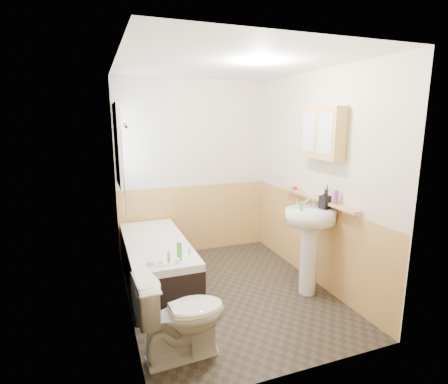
{
  "coord_description": "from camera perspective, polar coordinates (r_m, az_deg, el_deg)",
  "views": [
    {
      "loc": [
        -1.34,
        -3.45,
        1.96
      ],
      "look_at": [
        0.0,
        0.15,
        1.15
      ],
      "focal_mm": 28.0,
      "sensor_mm": 36.0,
      "label": 1
    }
  ],
  "objects": [
    {
      "name": "floor",
      "position": [
        4.19,
        0.74,
        -15.99
      ],
      "size": [
        2.8,
        2.8,
        0.0
      ],
      "primitive_type": "plane",
      "color": "black",
      "rests_on": "ground"
    },
    {
      "name": "ceiling",
      "position": [
        3.74,
        0.85,
        20.2
      ],
      "size": [
        2.8,
        2.8,
        0.0
      ],
      "primitive_type": "plane",
      "rotation": [
        3.14,
        0.0,
        0.0
      ],
      "color": "white",
      "rests_on": "ground"
    },
    {
      "name": "wall_back",
      "position": [
        5.09,
        -4.95,
        3.85
      ],
      "size": [
        2.2,
        0.02,
        2.5
      ],
      "primitive_type": "cube",
      "color": "beige",
      "rests_on": "ground"
    },
    {
      "name": "wall_front",
      "position": [
        2.54,
        12.38,
        -4.61
      ],
      "size": [
        2.2,
        0.02,
        2.5
      ],
      "primitive_type": "cube",
      "color": "beige",
      "rests_on": "ground"
    },
    {
      "name": "wall_left",
      "position": [
        3.53,
        -16.25,
        -0.18
      ],
      "size": [
        0.02,
        2.8,
        2.5
      ],
      "primitive_type": "cube",
      "color": "beige",
      "rests_on": "ground"
    },
    {
      "name": "wall_right",
      "position": [
        4.29,
        14.76,
        1.99
      ],
      "size": [
        0.02,
        2.8,
        2.5
      ],
      "primitive_type": "cube",
      "color": "beige",
      "rests_on": "ground"
    },
    {
      "name": "wainscot_right",
      "position": [
        4.47,
        14.02,
        -7.55
      ],
      "size": [
        0.01,
        2.8,
        1.0
      ],
      "primitive_type": "cube",
      "color": "#DEA85B",
      "rests_on": "wall_right"
    },
    {
      "name": "wainscot_front",
      "position": [
        2.86,
        11.42,
        -19.05
      ],
      "size": [
        2.2,
        0.01,
        1.0
      ],
      "primitive_type": "cube",
      "color": "#DEA85B",
      "rests_on": "wall_front"
    },
    {
      "name": "wainscot_back",
      "position": [
        5.23,
        -4.74,
        -4.35
      ],
      "size": [
        2.2,
        0.01,
        1.0
      ],
      "primitive_type": "cube",
      "color": "#DEA85B",
      "rests_on": "wall_back"
    },
    {
      "name": "tile_cladding_left",
      "position": [
        3.53,
        -15.89,
        -0.15
      ],
      "size": [
        0.01,
        2.8,
        2.5
      ],
      "primitive_type": "cube",
      "color": "white",
      "rests_on": "wall_left"
    },
    {
      "name": "tile_return_back",
      "position": [
        4.88,
        -13.32,
        9.13
      ],
      "size": [
        0.75,
        0.01,
        1.5
      ],
      "primitive_type": "cube",
      "color": "white",
      "rests_on": "wall_back"
    },
    {
      "name": "window",
      "position": [
        4.42,
        -16.9,
        7.38
      ],
      "size": [
        0.03,
        0.79,
        0.99
      ],
      "color": "white",
      "rests_on": "wall_left"
    },
    {
      "name": "bathtub",
      "position": [
        4.34,
        -10.92,
        -11.05
      ],
      "size": [
        0.7,
        1.71,
        0.69
      ],
      "color": "black",
      "rests_on": "floor"
    },
    {
      "name": "shower_riser",
      "position": [
        4.09,
        -16.16,
        6.1
      ],
      "size": [
        0.11,
        0.08,
        1.23
      ],
      "color": "silver",
      "rests_on": "wall_left"
    },
    {
      "name": "toilet",
      "position": [
        3.07,
        -6.95,
        -19.39
      ],
      "size": [
        0.78,
        0.46,
        0.74
      ],
      "primitive_type": "imported",
      "rotation": [
        0.0,
        0.0,
        1.63
      ],
      "color": "white",
      "rests_on": "floor"
    },
    {
      "name": "sink",
      "position": [
        4.01,
        13.83,
        -6.63
      ],
      "size": [
        0.58,
        0.47,
        1.12
      ],
      "rotation": [
        0.0,
        0.0,
        -0.06
      ],
      "color": "white",
      "rests_on": "floor"
    },
    {
      "name": "pine_shelf",
      "position": [
        4.18,
        14.95,
        -1.06
      ],
      "size": [
        0.1,
        1.35,
        0.03
      ],
      "primitive_type": "cube",
      "color": "#DEA85B",
      "rests_on": "wall_right"
    },
    {
      "name": "medicine_cabinet",
      "position": [
        4.01,
        15.77,
        9.26
      ],
      "size": [
        0.16,
        0.62,
        0.56
      ],
      "color": "#DEA85B",
      "rests_on": "wall_right"
    },
    {
      "name": "foam_can",
      "position": [
        3.89,
        17.85,
        -0.83
      ],
      "size": [
        0.05,
        0.05,
        0.15
      ],
      "primitive_type": "cylinder",
      "rotation": [
        0.0,
        0.0,
        -0.22
      ],
      "color": "purple",
      "rests_on": "pine_shelf"
    },
    {
      "name": "green_bottle",
      "position": [
        4.01,
        16.46,
        0.16
      ],
      "size": [
        0.05,
        0.05,
        0.22
      ],
      "primitive_type": "cone",
      "rotation": [
        0.0,
        0.0,
        0.17
      ],
      "color": "black",
      "rests_on": "pine_shelf"
    },
    {
      "name": "black_jar",
      "position": [
        4.56,
        11.5,
        0.63
      ],
      "size": [
        0.08,
        0.08,
        0.04
      ],
      "primitive_type": "cylinder",
      "rotation": [
        0.0,
        0.0,
        -0.32
      ],
      "color": "maroon",
      "rests_on": "pine_shelf"
    },
    {
      "name": "soap_bottle",
      "position": [
        3.97,
        16.11,
        -1.93
      ],
      "size": [
        0.14,
        0.23,
        0.1
      ],
      "primitive_type": "imported",
      "rotation": [
        0.0,
        0.0,
        0.22
      ],
      "color": "black",
      "rests_on": "sink"
    },
    {
      "name": "clear_bottle",
      "position": [
        3.79,
        12.51,
        -2.33
      ],
      "size": [
        0.04,
        0.04,
        0.1
      ],
      "primitive_type": "cylinder",
      "rotation": [
        0.0,
        0.0,
        0.14
      ],
      "color": "#59C647",
      "rests_on": "sink"
    },
    {
      "name": "blue_gel",
      "position": [
        3.62,
        -7.3,
        -9.59
      ],
      "size": [
        0.06,
        0.04,
        0.19
      ],
      "primitive_type": "cube",
      "rotation": [
        0.0,
        0.0,
        -0.24
      ],
      "color": "#59C647",
      "rests_on": "bathtub"
    },
    {
      "name": "cream_jar",
      "position": [
        3.58,
        -11.86,
        -11.23
      ],
      "size": [
        0.08,
        0.08,
        0.05
      ],
      "primitive_type": "cylinder",
      "rotation": [
        0.0,
        0.0,
        -0.13
      ],
      "color": "silver",
      "rests_on": "bathtub"
    },
    {
      "name": "orange_bottle",
      "position": [
        3.78,
        -5.71,
        -9.51
      ],
      "size": [
        0.03,
        0.03,
        0.08
      ],
      "primitive_type": "cylinder",
      "rotation": [
        0.0,
        0.0,
        0.2
      ],
      "color": "silver",
      "rests_on": "bathtub"
    }
  ]
}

